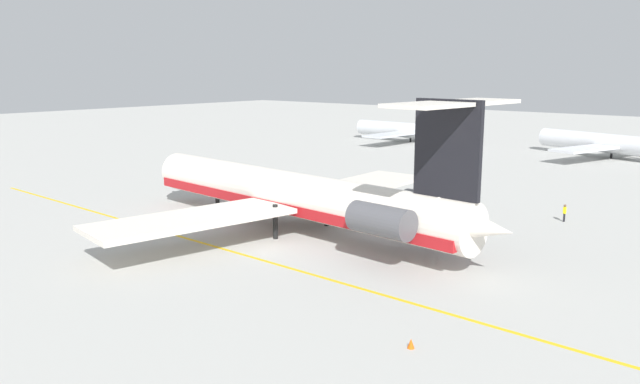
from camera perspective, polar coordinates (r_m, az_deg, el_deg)
name	(u,v)px	position (r m, az deg, el deg)	size (l,w,h in m)	color
ground	(260,248)	(52.65, -5.51, -5.15)	(360.43, 360.43, 0.00)	#ADADA8
main_jetliner	(301,195)	(56.87, -1.71, -0.29)	(43.44, 38.48, 12.65)	silver
airliner_far_left	(408,130)	(129.89, 8.02, 5.61)	(27.25, 26.89, 8.16)	silver
airliner_mid_left	(608,143)	(115.69, 24.83, 4.06)	(27.86, 27.88, 8.46)	silver
ground_crew_near_tail	(565,211)	(65.68, 21.45, -1.61)	(0.28, 0.41, 1.74)	black
safety_cone_nose	(411,343)	(34.80, 8.31, -13.53)	(0.40, 0.40, 0.55)	#EA590F
safety_cone_wingtip	(274,176)	(86.02, -4.19, 1.46)	(0.40, 0.40, 0.55)	#EA590F
taxiway_centreline	(224,249)	(52.79, -8.77, -5.18)	(82.85, 0.36, 0.01)	gold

